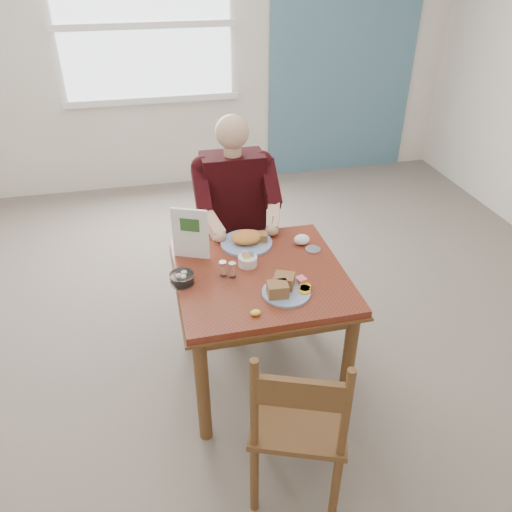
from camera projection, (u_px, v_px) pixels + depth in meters
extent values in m
plane|color=#726A5C|center=(260.00, 372.00, 3.10)|extent=(6.00, 6.00, 0.00)
plane|color=silver|center=(189.00, 46.00, 4.81)|extent=(5.50, 0.00, 5.50)
cube|color=slate|center=(346.00, 40.00, 5.10)|extent=(1.60, 0.02, 2.80)
ellipsoid|color=yellow|center=(256.00, 313.00, 2.38)|extent=(0.06, 0.05, 0.03)
ellipsoid|color=white|center=(302.00, 240.00, 2.93)|extent=(0.12, 0.11, 0.06)
cylinder|color=silver|center=(313.00, 250.00, 2.88)|extent=(0.10, 0.10, 0.01)
cube|color=white|center=(145.00, 25.00, 4.61)|extent=(1.60, 0.02, 1.30)
cube|color=white|center=(153.00, 100.00, 4.96)|extent=(1.72, 0.04, 0.06)
cube|color=white|center=(145.00, 26.00, 4.60)|extent=(1.72, 0.04, 0.06)
cube|color=maroon|center=(260.00, 275.00, 2.70)|extent=(0.90, 0.90, 0.04)
cube|color=brown|center=(260.00, 279.00, 2.72)|extent=(0.92, 0.92, 0.01)
cylinder|color=brown|center=(203.00, 389.00, 2.51)|extent=(0.07, 0.07, 0.71)
cylinder|color=brown|center=(348.00, 364.00, 2.66)|extent=(0.07, 0.07, 0.71)
cylinder|color=brown|center=(186.00, 298.00, 3.15)|extent=(0.07, 0.07, 0.71)
cylinder|color=brown|center=(304.00, 282.00, 3.30)|extent=(0.07, 0.07, 0.71)
cube|color=brown|center=(279.00, 331.00, 2.42)|extent=(0.80, 0.03, 0.08)
cube|color=brown|center=(246.00, 249.00, 3.06)|extent=(0.80, 0.03, 0.08)
cube|color=brown|center=(190.00, 295.00, 2.67)|extent=(0.03, 0.80, 0.08)
cube|color=brown|center=(327.00, 277.00, 2.82)|extent=(0.03, 0.80, 0.08)
cylinder|color=brown|center=(215.00, 293.00, 3.41)|extent=(0.04, 0.04, 0.45)
cylinder|color=brown|center=(266.00, 286.00, 3.48)|extent=(0.04, 0.04, 0.45)
cylinder|color=brown|center=(208.00, 265.00, 3.71)|extent=(0.04, 0.04, 0.45)
cylinder|color=brown|center=(255.00, 259.00, 3.77)|extent=(0.04, 0.04, 0.45)
cube|color=brown|center=(235.00, 247.00, 3.46)|extent=(0.42, 0.42, 0.03)
cylinder|color=brown|center=(204.00, 208.00, 3.45)|extent=(0.04, 0.04, 0.50)
cylinder|color=brown|center=(255.00, 203.00, 3.52)|extent=(0.04, 0.04, 0.50)
cube|color=brown|center=(229.00, 192.00, 3.43)|extent=(0.38, 0.03, 0.14)
cylinder|color=brown|center=(264.00, 415.00, 2.54)|extent=(0.05, 0.05, 0.45)
cylinder|color=brown|center=(336.00, 422.00, 2.50)|extent=(0.05, 0.05, 0.45)
cylinder|color=brown|center=(254.00, 478.00, 2.24)|extent=(0.05, 0.05, 0.45)
cylinder|color=brown|center=(335.00, 489.00, 2.19)|extent=(0.05, 0.05, 0.45)
cube|color=brown|center=(300.00, 415.00, 2.24)|extent=(0.54, 0.54, 0.03)
cylinder|color=brown|center=(254.00, 406.00, 1.98)|extent=(0.05, 0.05, 0.50)
cylinder|color=brown|center=(346.00, 416.00, 1.94)|extent=(0.05, 0.05, 0.50)
cube|color=brown|center=(301.00, 394.00, 1.91)|extent=(0.37, 0.16, 0.14)
cube|color=tan|center=(224.00, 248.00, 3.31)|extent=(0.13, 0.38, 0.12)
cube|color=tan|center=(253.00, 245.00, 3.34)|extent=(0.13, 0.38, 0.12)
cube|color=tan|center=(230.00, 300.00, 3.32)|extent=(0.10, 0.10, 0.48)
cube|color=tan|center=(259.00, 296.00, 3.36)|extent=(0.10, 0.10, 0.48)
cube|color=black|center=(233.00, 196.00, 3.29)|extent=(0.40, 0.22, 0.58)
sphere|color=black|center=(203.00, 167.00, 3.13)|extent=(0.15, 0.15, 0.15)
sphere|color=black|center=(261.00, 162.00, 3.20)|extent=(0.15, 0.15, 0.15)
cylinder|color=tan|center=(233.00, 152.00, 3.10)|extent=(0.11, 0.11, 0.08)
sphere|color=tan|center=(232.00, 132.00, 3.03)|extent=(0.21, 0.21, 0.21)
cube|color=black|center=(201.00, 190.00, 3.09)|extent=(0.09, 0.29, 0.27)
cube|color=black|center=(270.00, 183.00, 3.17)|extent=(0.09, 0.29, 0.27)
sphere|color=black|center=(205.00, 212.00, 3.05)|extent=(0.09, 0.09, 0.09)
sphere|color=black|center=(274.00, 205.00, 3.13)|extent=(0.09, 0.09, 0.09)
cube|color=tan|center=(212.00, 224.00, 3.00)|extent=(0.14, 0.23, 0.14)
cube|color=tan|center=(273.00, 217.00, 3.07)|extent=(0.14, 0.23, 0.14)
sphere|color=tan|center=(220.00, 236.00, 2.95)|extent=(0.08, 0.08, 0.08)
sphere|color=tan|center=(272.00, 230.00, 3.01)|extent=(0.08, 0.08, 0.08)
cylinder|color=silver|center=(272.00, 222.00, 2.98)|extent=(0.01, 0.05, 0.12)
cylinder|color=white|center=(286.00, 293.00, 2.53)|extent=(0.29, 0.29, 0.01)
cube|color=tan|center=(278.00, 289.00, 2.48)|extent=(0.11, 0.09, 0.07)
cube|color=tan|center=(284.00, 281.00, 2.54)|extent=(0.13, 0.12, 0.07)
cylinder|color=gold|center=(304.00, 291.00, 2.52)|extent=(0.08, 0.08, 0.01)
cylinder|color=gold|center=(305.00, 288.00, 2.54)|extent=(0.06, 0.06, 0.01)
cylinder|color=gold|center=(305.00, 286.00, 2.56)|extent=(0.07, 0.07, 0.01)
cube|color=#E86E75|center=(301.00, 280.00, 2.59)|extent=(0.06, 0.06, 0.03)
cylinder|color=white|center=(246.00, 243.00, 2.93)|extent=(0.37, 0.37, 0.02)
ellipsoid|color=orange|center=(246.00, 237.00, 2.91)|extent=(0.21, 0.18, 0.07)
cube|color=tan|center=(258.00, 237.00, 2.94)|extent=(0.13, 0.09, 0.05)
cylinder|color=white|center=(248.00, 261.00, 2.74)|extent=(0.14, 0.14, 0.05)
cube|color=pink|center=(246.00, 255.00, 2.72)|extent=(0.04, 0.02, 0.03)
cube|color=#6699D8|center=(251.00, 254.00, 2.72)|extent=(0.04, 0.03, 0.03)
cube|color=#EAD159|center=(247.00, 257.00, 2.70)|extent=(0.04, 0.02, 0.03)
cube|color=white|center=(245.00, 253.00, 2.73)|extent=(0.04, 0.03, 0.03)
cylinder|color=white|center=(223.00, 270.00, 2.65)|extent=(0.05, 0.05, 0.07)
cylinder|color=silver|center=(223.00, 263.00, 2.62)|extent=(0.05, 0.05, 0.02)
cylinder|color=white|center=(232.00, 271.00, 2.64)|extent=(0.05, 0.05, 0.07)
cylinder|color=silver|center=(232.00, 264.00, 2.61)|extent=(0.05, 0.05, 0.02)
cylinder|color=white|center=(182.00, 279.00, 2.59)|extent=(0.16, 0.16, 0.06)
cylinder|color=white|center=(179.00, 277.00, 2.57)|extent=(0.04, 0.04, 0.02)
cylinder|color=white|center=(184.00, 273.00, 2.60)|extent=(0.04, 0.04, 0.02)
cylinder|color=white|center=(183.00, 277.00, 2.57)|extent=(0.04, 0.04, 0.02)
cube|color=white|center=(190.00, 234.00, 2.74)|extent=(0.19, 0.10, 0.30)
cube|color=#2D5926|center=(190.00, 225.00, 2.70)|extent=(0.10, 0.05, 0.08)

